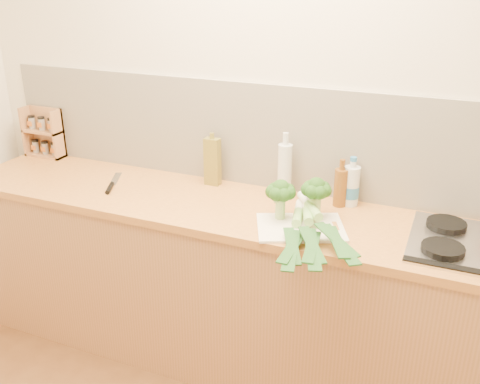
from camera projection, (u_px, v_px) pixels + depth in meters
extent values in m
plane|color=beige|center=(275.00, 112.00, 2.66)|extent=(3.50, 0.00, 3.50)
cube|color=silver|center=(274.00, 138.00, 2.70)|extent=(3.20, 0.02, 0.54)
cube|color=#A77145|center=(251.00, 292.00, 2.74)|extent=(3.20, 0.60, 0.86)
cube|color=#CC8A3C|center=(252.00, 212.00, 2.57)|extent=(3.20, 0.62, 0.04)
cylinder|color=black|center=(443.00, 249.00, 2.14)|extent=(0.17, 0.17, 0.03)
cylinder|color=black|center=(446.00, 225.00, 2.34)|extent=(0.17, 0.17, 0.03)
cube|color=white|center=(300.00, 227.00, 2.36)|extent=(0.46, 0.41, 0.01)
cylinder|color=#99C070|center=(280.00, 209.00, 2.41)|extent=(0.04, 0.04, 0.09)
sphere|color=#1B3E10|center=(281.00, 189.00, 2.38)|extent=(0.08, 0.08, 0.08)
sphere|color=#1B3E10|center=(289.00, 193.00, 2.37)|extent=(0.06, 0.06, 0.06)
sphere|color=#1B3E10|center=(288.00, 190.00, 2.40)|extent=(0.06, 0.06, 0.06)
sphere|color=#1B3E10|center=(282.00, 188.00, 2.42)|extent=(0.06, 0.06, 0.06)
sphere|color=#1B3E10|center=(275.00, 189.00, 2.41)|extent=(0.06, 0.06, 0.06)
sphere|color=#1B3E10|center=(272.00, 192.00, 2.38)|extent=(0.06, 0.06, 0.06)
sphere|color=#1B3E10|center=(276.00, 194.00, 2.35)|extent=(0.06, 0.06, 0.06)
sphere|color=#1B3E10|center=(284.00, 195.00, 2.35)|extent=(0.06, 0.06, 0.06)
cylinder|color=#99C070|center=(315.00, 207.00, 2.42)|extent=(0.05, 0.05, 0.10)
sphere|color=#1B3E10|center=(316.00, 187.00, 2.38)|extent=(0.08, 0.08, 0.08)
sphere|color=#1B3E10|center=(325.00, 191.00, 2.37)|extent=(0.06, 0.06, 0.06)
sphere|color=#1B3E10|center=(323.00, 188.00, 2.40)|extent=(0.06, 0.06, 0.06)
sphere|color=#1B3E10|center=(317.00, 186.00, 2.42)|extent=(0.06, 0.06, 0.06)
sphere|color=#1B3E10|center=(310.00, 187.00, 2.41)|extent=(0.06, 0.06, 0.06)
sphere|color=#1B3E10|center=(308.00, 190.00, 2.38)|extent=(0.06, 0.06, 0.06)
sphere|color=#1B3E10|center=(312.00, 192.00, 2.36)|extent=(0.06, 0.06, 0.06)
sphere|color=#1B3E10|center=(320.00, 193.00, 2.35)|extent=(0.06, 0.06, 0.06)
cylinder|color=white|center=(299.00, 207.00, 2.49)|extent=(0.06, 0.11, 0.04)
cylinder|color=#8CC562|center=(297.00, 218.00, 2.39)|extent=(0.07, 0.14, 0.04)
cube|color=#174217|center=(292.00, 248.00, 2.13)|extent=(0.06, 0.30, 0.02)
cube|color=#174217|center=(291.00, 250.00, 2.11)|extent=(0.12, 0.34, 0.01)
cube|color=#174217|center=(292.00, 246.00, 2.14)|extent=(0.16, 0.27, 0.02)
cylinder|color=white|center=(306.00, 205.00, 2.47)|extent=(0.07, 0.12, 0.04)
cylinder|color=#8CC562|center=(308.00, 216.00, 2.36)|extent=(0.08, 0.14, 0.04)
cube|color=#174217|center=(312.00, 247.00, 2.10)|extent=(0.09, 0.30, 0.02)
cube|color=#174217|center=(312.00, 249.00, 2.08)|extent=(0.16, 0.34, 0.01)
cube|color=#174217|center=(312.00, 244.00, 2.11)|extent=(0.18, 0.26, 0.02)
cylinder|color=white|center=(305.00, 199.00, 2.48)|extent=(0.10, 0.12, 0.04)
cylinder|color=#8CC562|center=(313.00, 211.00, 2.37)|extent=(0.12, 0.15, 0.04)
cube|color=#174217|center=(337.00, 242.00, 2.10)|extent=(0.16, 0.29, 0.02)
cube|color=#174217|center=(339.00, 243.00, 2.08)|extent=(0.23, 0.31, 0.01)
cube|color=#174217|center=(336.00, 239.00, 2.11)|extent=(0.23, 0.23, 0.02)
cube|color=silver|center=(116.00, 179.00, 2.92)|extent=(0.11, 0.19, 0.00)
cylinder|color=black|center=(110.00, 188.00, 2.77)|extent=(0.07, 0.12, 0.02)
cube|color=#B4774D|center=(48.00, 131.00, 3.25)|extent=(0.25, 0.01, 0.30)
cube|color=#B4774D|center=(46.00, 155.00, 3.27)|extent=(0.25, 0.10, 0.01)
cube|color=#B4774D|center=(43.00, 131.00, 3.21)|extent=(0.25, 0.10, 0.01)
cube|color=#B4774D|center=(28.00, 131.00, 3.26)|extent=(0.01, 0.10, 0.30)
cube|color=#B4774D|center=(59.00, 135.00, 3.18)|extent=(0.01, 0.10, 0.30)
cylinder|color=gray|center=(36.00, 147.00, 3.28)|extent=(0.04, 0.04, 0.07)
cylinder|color=gray|center=(45.00, 148.00, 3.26)|extent=(0.04, 0.04, 0.07)
cylinder|color=gray|center=(55.00, 150.00, 3.23)|extent=(0.04, 0.04, 0.07)
cylinder|color=gray|center=(32.00, 123.00, 3.22)|extent=(0.04, 0.04, 0.07)
cylinder|color=gray|center=(42.00, 124.00, 3.20)|extent=(0.04, 0.04, 0.07)
cylinder|color=gray|center=(52.00, 125.00, 3.17)|extent=(0.04, 0.04, 0.07)
cube|color=olive|center=(212.00, 162.00, 2.80)|extent=(0.08, 0.05, 0.25)
cylinder|color=olive|center=(212.00, 136.00, 2.74)|extent=(0.02, 0.02, 0.03)
cylinder|color=silver|center=(285.00, 171.00, 2.65)|extent=(0.07, 0.07, 0.27)
cylinder|color=silver|center=(286.00, 139.00, 2.59)|extent=(0.03, 0.03, 0.06)
cylinder|color=brown|center=(341.00, 188.00, 2.56)|extent=(0.06, 0.06, 0.19)
cylinder|color=brown|center=(342.00, 165.00, 2.51)|extent=(0.03, 0.03, 0.05)
cylinder|color=silver|center=(351.00, 186.00, 2.56)|extent=(0.08, 0.08, 0.19)
cylinder|color=silver|center=(353.00, 164.00, 2.52)|extent=(0.03, 0.03, 0.03)
cylinder|color=teal|center=(351.00, 192.00, 2.57)|extent=(0.08, 0.08, 0.06)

